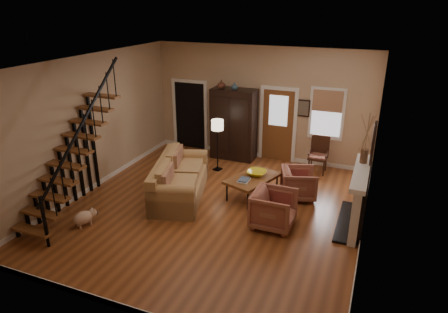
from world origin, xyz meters
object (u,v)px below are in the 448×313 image
at_px(armchair_right, 299,183).
at_px(floor_lamp, 217,145).
at_px(sofa, 180,179).
at_px(armchair_left, 274,209).
at_px(side_chair, 318,155).
at_px(armoire, 234,124).
at_px(coffee_table, 252,187).

xyz_separation_m(armchair_right, floor_lamp, (-2.46, 0.83, 0.36)).
bearing_deg(sofa, armchair_left, -29.13).
height_order(sofa, armchair_right, sofa).
xyz_separation_m(sofa, side_chair, (2.85, 2.66, 0.06)).
distance_m(armoire, coffee_table, 2.74).
relative_size(armchair_left, floor_lamp, 0.60).
bearing_deg(sofa, coffee_table, 3.08).
bearing_deg(side_chair, armchair_right, -95.70).
bearing_deg(sofa, side_chair, 25.72).
relative_size(armchair_right, side_chair, 0.80).
bearing_deg(coffee_table, side_chair, 59.46).
distance_m(armchair_left, floor_lamp, 3.25).
distance_m(floor_lamp, side_chair, 2.77).
height_order(armchair_left, armchair_right, armchair_left).
distance_m(armoire, armchair_right, 3.11).
xyz_separation_m(sofa, armchair_right, (2.68, 0.97, -0.08)).
height_order(armoire, floor_lamp, armoire).
distance_m(coffee_table, armchair_left, 1.41).
bearing_deg(armchair_left, coffee_table, 36.54).
distance_m(armoire, floor_lamp, 1.11).
distance_m(armoire, armchair_left, 4.07).
bearing_deg(armoire, floor_lamp, -94.23).
bearing_deg(sofa, armoire, 66.72).
height_order(sofa, side_chair, side_chair).
bearing_deg(armchair_right, armoire, 33.23).
bearing_deg(armoire, coffee_table, -59.21).
xyz_separation_m(armchair_left, floor_lamp, (-2.25, 2.32, 0.33)).
height_order(sofa, floor_lamp, floor_lamp).
bearing_deg(floor_lamp, side_chair, 18.03).
relative_size(armoire, armchair_left, 2.40).
xyz_separation_m(armoire, armchair_right, (2.38, -1.89, -0.68)).
distance_m(coffee_table, armchair_right, 1.11).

